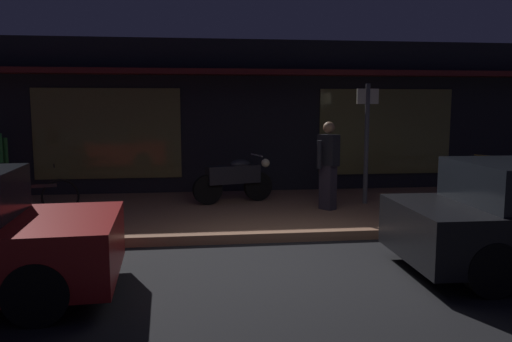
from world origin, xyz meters
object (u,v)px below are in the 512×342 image
(bicycle_parked, at_px, (30,197))
(sign_post, at_px, (367,136))
(motorcycle, at_px, (235,178))
(person_bystander, at_px, (328,164))
(bicycle_extra, at_px, (471,182))

(bicycle_parked, distance_m, sign_post, 6.43)
(motorcycle, bearing_deg, sign_post, -9.29)
(motorcycle, xyz_separation_m, sign_post, (2.61, -0.43, 0.86))
(motorcycle, bearing_deg, bicycle_parked, -165.73)
(bicycle_parked, relative_size, person_bystander, 0.97)
(bicycle_extra, bearing_deg, motorcycle, 177.08)
(bicycle_parked, bearing_deg, motorcycle, 14.27)
(sign_post, bearing_deg, motorcycle, 170.71)
(bicycle_extra, xyz_separation_m, person_bystander, (-3.29, -0.67, 0.52))
(person_bystander, bearing_deg, sign_post, 28.39)
(person_bystander, xyz_separation_m, sign_post, (0.91, 0.49, 0.48))
(bicycle_extra, bearing_deg, sign_post, -175.84)
(bicycle_parked, bearing_deg, bicycle_extra, 4.54)
(person_bystander, bearing_deg, motorcycle, 151.61)
(person_bystander, relative_size, sign_post, 0.70)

